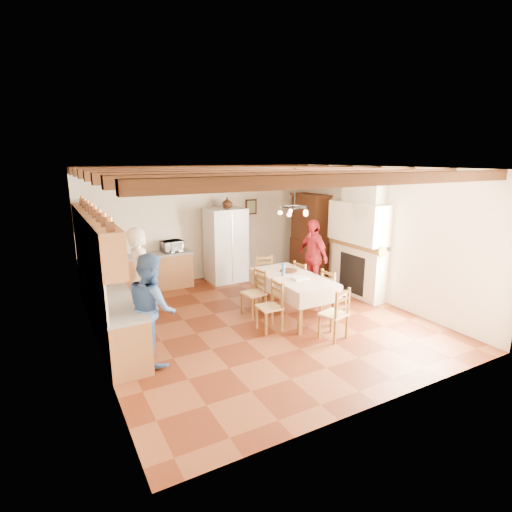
{
  "coord_description": "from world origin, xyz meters",
  "views": [
    {
      "loc": [
        -3.66,
        -6.55,
        3.18
      ],
      "look_at": [
        0.1,
        0.3,
        1.25
      ],
      "focal_mm": 28.0,
      "sensor_mm": 36.0,
      "label": 1
    }
  ],
  "objects": [
    {
      "name": "backsplash_left",
      "position": [
        -2.98,
        1.05,
        1.2
      ],
      "size": [
        0.03,
        4.3,
        0.6
      ],
      "primitive_type": "cube",
      "color": "white",
      "rests_on": "ground"
    },
    {
      "name": "chair_right_near",
      "position": [
        1.52,
        -0.45,
        0.48
      ],
      "size": [
        0.43,
        0.45,
        0.96
      ],
      "primitive_type": null,
      "rotation": [
        0.0,
        0.0,
        1.64
      ],
      "color": "brown",
      "rests_on": "floor"
    },
    {
      "name": "wall_left",
      "position": [
        -3.01,
        0.0,
        1.5
      ],
      "size": [
        0.02,
        6.5,
        3.0
      ],
      "primitive_type": "cube",
      "color": "beige",
      "rests_on": "ground"
    },
    {
      "name": "backsplash_back",
      "position": [
        -1.55,
        3.23,
        1.2
      ],
      "size": [
        2.3,
        0.03,
        0.6
      ],
      "primitive_type": "cube",
      "color": "white",
      "rests_on": "ground"
    },
    {
      "name": "ceiling",
      "position": [
        0.0,
        0.0,
        3.01
      ],
      "size": [
        6.0,
        6.5,
        0.02
      ],
      "primitive_type": "cube",
      "color": "white",
      "rests_on": "ground"
    },
    {
      "name": "refrigerator",
      "position": [
        0.55,
        2.77,
        0.96
      ],
      "size": [
        0.97,
        0.8,
        1.92
      ],
      "primitive_type": "cube",
      "rotation": [
        0.0,
        0.0,
        0.01
      ],
      "color": "silver",
      "rests_on": "floor"
    },
    {
      "name": "hutch",
      "position": [
        2.75,
        2.11,
        1.12
      ],
      "size": [
        0.57,
        1.26,
        2.24
      ],
      "primitive_type": null,
      "rotation": [
        0.0,
        0.0,
        -0.04
      ],
      "color": "#381A0C",
      "rests_on": "floor"
    },
    {
      "name": "ceiling_beams",
      "position": [
        0.0,
        0.0,
        2.91
      ],
      "size": [
        6.0,
        6.3,
        0.16
      ],
      "primitive_type": null,
      "color": "#351E11",
      "rests_on": "ground"
    },
    {
      "name": "person_woman_red",
      "position": [
        1.99,
        0.93,
        0.89
      ],
      "size": [
        0.44,
        1.04,
        1.78
      ],
      "primitive_type": "imported",
      "rotation": [
        0.0,
        0.0,
        -1.57
      ],
      "color": "red",
      "rests_on": "floor"
    },
    {
      "name": "fridge_vase",
      "position": [
        0.62,
        2.77,
        2.06
      ],
      "size": [
        0.3,
        0.3,
        0.28
      ],
      "primitive_type": "imported",
      "rotation": [
        0.0,
        0.0,
        -0.13
      ],
      "color": "#381A0C",
      "rests_on": "refrigerator"
    },
    {
      "name": "chair_left_near",
      "position": [
        -0.07,
        -0.52,
        0.48
      ],
      "size": [
        0.4,
        0.42,
        0.96
      ],
      "primitive_type": null,
      "rotation": [
        0.0,
        0.0,
        -1.58
      ],
      "color": "brown",
      "rests_on": "floor"
    },
    {
      "name": "chair_end_far",
      "position": [
        0.83,
        1.13,
        0.48
      ],
      "size": [
        0.51,
        0.49,
        0.96
      ],
      "primitive_type": null,
      "rotation": [
        0.0,
        0.0,
        -0.26
      ],
      "color": "brown",
      "rests_on": "floor"
    },
    {
      "name": "microwave",
      "position": [
        -0.83,
        2.95,
        1.04
      ],
      "size": [
        0.56,
        0.43,
        0.28
      ],
      "primitive_type": "imported",
      "rotation": [
        0.0,
        0.0,
        0.19
      ],
      "color": "silver",
      "rests_on": "countertop_back"
    },
    {
      "name": "chair_right_far",
      "position": [
        1.39,
        0.38,
        0.48
      ],
      "size": [
        0.44,
        0.46,
        0.96
      ],
      "primitive_type": null,
      "rotation": [
        0.0,
        0.0,
        1.68
      ],
      "color": "brown",
      "rests_on": "floor"
    },
    {
      "name": "dining_table",
      "position": [
        0.74,
        -0.09,
        0.76
      ],
      "size": [
        0.99,
        1.93,
        0.84
      ],
      "rotation": [
        0.0,
        0.0,
        -0.0
      ],
      "color": "beige",
      "rests_on": "floor"
    },
    {
      "name": "chair_left_far",
      "position": [
        0.05,
        0.31,
        0.48
      ],
      "size": [
        0.45,
        0.47,
        0.96
      ],
      "primitive_type": null,
      "rotation": [
        0.0,
        0.0,
        -1.43
      ],
      "color": "brown",
      "rests_on": "floor"
    },
    {
      "name": "wall_right",
      "position": [
        3.01,
        0.0,
        1.5
      ],
      "size": [
        0.02,
        6.5,
        3.0
      ],
      "primitive_type": "cube",
      "color": "beige",
      "rests_on": "ground"
    },
    {
      "name": "fireplace",
      "position": [
        2.72,
        0.2,
        1.4
      ],
      "size": [
        0.56,
        1.6,
        2.8
      ],
      "primitive_type": null,
      "color": "beige",
      "rests_on": "ground"
    },
    {
      "name": "lower_cabinets_back",
      "position": [
        -1.55,
        2.95,
        0.43
      ],
      "size": [
        2.3,
        0.6,
        0.86
      ],
      "primitive_type": "cube",
      "color": "brown",
      "rests_on": "ground"
    },
    {
      "name": "upper_cabinets",
      "position": [
        -2.83,
        1.05,
        1.85
      ],
      "size": [
        0.35,
        4.2,
        0.7
      ],
      "primitive_type": "cube",
      "color": "brown",
      "rests_on": "ground"
    },
    {
      "name": "countertop_left",
      "position": [
        -2.7,
        1.05,
        0.88
      ],
      "size": [
        0.62,
        4.3,
        0.04
      ],
      "primitive_type": "cube",
      "color": "slate",
      "rests_on": "lower_cabinets_left"
    },
    {
      "name": "wall_back",
      "position": [
        0.0,
        3.26,
        1.5
      ],
      "size": [
        6.0,
        0.02,
        3.0
      ],
      "primitive_type": "cube",
      "color": "beige",
      "rests_on": "ground"
    },
    {
      "name": "floor",
      "position": [
        0.0,
        0.0,
        -0.01
      ],
      "size": [
        6.0,
        6.5,
        0.02
      ],
      "primitive_type": "cube",
      "color": "#52200E",
      "rests_on": "ground"
    },
    {
      "name": "chair_end_near",
      "position": [
        0.77,
        -1.37,
        0.48
      ],
      "size": [
        0.51,
        0.49,
        0.96
      ],
      "primitive_type": null,
      "rotation": [
        0.0,
        0.0,
        3.39
      ],
      "color": "brown",
      "rests_on": "floor"
    },
    {
      "name": "wall_picture",
      "position": [
        1.55,
        3.23,
        1.85
      ],
      "size": [
        0.34,
        0.03,
        0.42
      ],
      "primitive_type": "cube",
      "color": "black",
      "rests_on": "ground"
    },
    {
      "name": "lower_cabinets_left",
      "position": [
        -2.7,
        1.05,
        0.43
      ],
      "size": [
        0.6,
        4.3,
        0.86
      ],
      "primitive_type": "cube",
      "color": "brown",
      "rests_on": "ground"
    },
    {
      "name": "wall_front",
      "position": [
        0.0,
        -3.26,
        1.5
      ],
      "size": [
        6.0,
        0.02,
        3.0
      ],
      "primitive_type": "cube",
      "color": "beige",
      "rests_on": "ground"
    },
    {
      "name": "chandelier",
      "position": [
        0.74,
        -0.09,
        2.25
      ],
      "size": [
        0.47,
        0.47,
        0.03
      ],
      "primitive_type": "torus",
      "color": "black",
      "rests_on": "ground"
    },
    {
      "name": "person_man",
      "position": [
        -2.12,
        0.65,
        0.98
      ],
      "size": [
        0.56,
        0.77,
        1.97
      ],
      "primitive_type": "imported",
      "rotation": [
        0.0,
        0.0,
        1.44
      ],
      "color": "white",
      "rests_on": "floor"
    },
    {
      "name": "countertop_back",
      "position": [
        -1.55,
        2.95,
        0.88
      ],
      "size": [
        2.34,
        0.62,
        0.04
      ],
      "primitive_type": "cube",
      "color": "slate",
      "rests_on": "lower_cabinets_back"
    },
    {
      "name": "person_woman_blue",
      "position": [
        -2.26,
        -0.6,
        0.88
      ],
      "size": [
        0.71,
        0.89,
        1.77
      ],
      "primitive_type": "imported",
      "rotation": [
        0.0,
        0.0,
        1.62
      ],
      "color": "#395C9B",
      "rests_on": "floor"
    }
  ]
}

